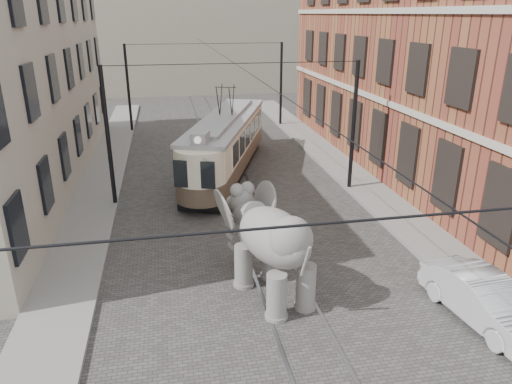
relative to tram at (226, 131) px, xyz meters
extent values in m
plane|color=#464341|center=(0.18, -9.66, -2.25)|extent=(120.00, 120.00, 0.00)
cube|color=slate|center=(6.18, -9.66, -2.17)|extent=(2.00, 60.00, 0.15)
cube|color=slate|center=(-6.32, -9.66, -2.17)|extent=(2.00, 60.00, 0.15)
cube|color=brown|center=(11.18, -0.66, 3.75)|extent=(8.00, 26.00, 12.00)
cube|color=#A19985|center=(0.18, 30.34, 4.75)|extent=(28.00, 10.00, 14.00)
imported|color=#AAAAAF|center=(5.14, -14.14, -1.60)|extent=(1.90, 4.10, 1.30)
camera|label=1|loc=(-2.98, -23.74, 5.65)|focal=33.31mm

